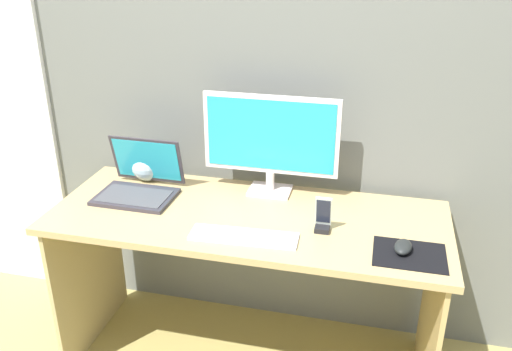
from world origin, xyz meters
The scene contains 9 objects.
wall_back centered at (0.00, 0.37, 1.25)m, with size 6.00×0.04×2.50m, color slate.
desk centered at (0.00, 0.00, 0.60)m, with size 1.58×0.62×0.74m.
monitor centered at (0.04, 0.22, 0.98)m, with size 0.57×0.14×0.43m.
laptop centered at (-0.49, 0.07, 0.79)m, with size 0.33×0.28×0.23m.
fishbowl centered at (-0.52, 0.23, 0.81)m, with size 0.15×0.15×0.15m, color silver.
keyboard_external centered at (0.03, -0.18, 0.75)m, with size 0.40×0.11×0.01m, color white.
mousepad centered at (0.62, -0.15, 0.74)m, with size 0.25×0.20×0.00m, color black.
mouse centered at (0.60, -0.14, 0.76)m, with size 0.06×0.10×0.04m, color black.
phone_in_dock centered at (0.31, -0.05, 0.79)m, with size 0.06×0.05×0.14m.
Camera 1 is at (0.48, -1.82, 1.76)m, focal length 37.68 mm.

